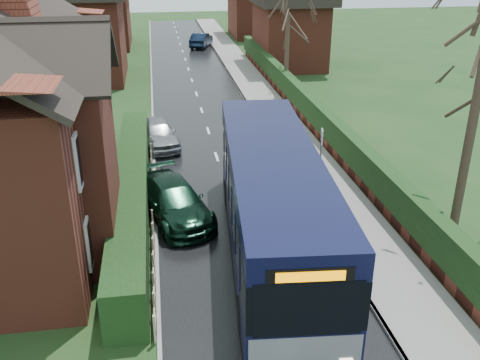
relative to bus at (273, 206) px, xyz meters
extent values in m
plane|color=#2A431C|center=(-0.80, -0.86, -1.82)|extent=(140.00, 140.00, 0.00)
cube|color=black|center=(-0.80, 9.14, -1.81)|extent=(6.00, 100.00, 0.02)
cube|color=slate|center=(3.45, 9.14, -1.75)|extent=(2.50, 100.00, 0.14)
cube|color=gray|center=(2.25, 9.14, -1.75)|extent=(0.12, 100.00, 0.14)
cube|color=gray|center=(-3.85, 9.14, -1.77)|extent=(0.12, 100.00, 0.10)
cube|color=black|center=(-4.70, 4.14, -1.02)|extent=(1.20, 16.00, 1.60)
cube|color=maroon|center=(5.00, 9.14, -1.52)|extent=(0.30, 50.00, 0.60)
cube|color=black|center=(5.00, 9.14, -0.62)|extent=(0.60, 50.00, 1.20)
cube|color=maroon|center=(-6.30, 1.14, 1.18)|extent=(2.50, 4.00, 6.00)
cube|color=silver|center=(-5.75, -0.86, -0.22)|extent=(0.08, 1.20, 1.60)
cube|color=black|center=(-5.72, -0.86, -0.22)|extent=(0.03, 0.95, 1.35)
cube|color=silver|center=(-5.75, -0.86, 2.38)|extent=(0.08, 1.20, 1.60)
cube|color=black|center=(-5.72, -0.86, 2.38)|extent=(0.03, 0.95, 1.35)
cube|color=silver|center=(-5.75, 3.14, -0.22)|extent=(0.08, 1.20, 1.60)
cube|color=black|center=(-5.72, 3.14, -0.22)|extent=(0.03, 0.95, 1.35)
cube|color=silver|center=(-5.75, 3.14, 2.38)|extent=(0.08, 1.20, 1.60)
cube|color=black|center=(-5.72, 3.14, 2.38)|extent=(0.03, 0.95, 1.35)
cube|color=silver|center=(-5.75, 7.14, -0.22)|extent=(0.08, 1.20, 1.60)
cube|color=black|center=(-5.72, 7.14, -0.22)|extent=(0.03, 0.95, 1.35)
cube|color=silver|center=(-5.75, 7.14, 2.38)|extent=(0.08, 1.20, 1.60)
cube|color=black|center=(-5.72, 7.14, 2.38)|extent=(0.03, 0.95, 1.35)
cube|color=silver|center=(-5.75, 9.64, -0.22)|extent=(0.08, 1.20, 1.60)
cube|color=black|center=(-5.72, 9.64, -0.22)|extent=(0.03, 0.95, 1.35)
cube|color=silver|center=(-5.75, 9.64, 2.38)|extent=(0.08, 1.20, 1.60)
cube|color=black|center=(-5.72, 9.64, 2.38)|extent=(0.03, 0.95, 1.35)
cube|color=black|center=(0.00, 0.04, -0.81)|extent=(3.76, 12.27, 1.25)
cube|color=black|center=(0.00, 0.04, 0.47)|extent=(3.78, 12.27, 1.32)
cube|color=black|center=(0.00, 0.04, 1.49)|extent=(3.76, 12.27, 0.72)
cube|color=black|center=(0.00, 0.04, -1.63)|extent=(3.76, 12.27, 0.38)
cube|color=gray|center=(-0.51, -5.93, -0.84)|extent=(2.64, 0.34, 1.10)
cube|color=black|center=(-0.51, -5.96, 0.48)|extent=(2.47, 0.29, 1.43)
cube|color=black|center=(-0.51, -5.96, 1.36)|extent=(1.92, 0.24, 0.38)
cube|color=#FF8C00|center=(-0.51, -6.00, 1.36)|extent=(1.51, 0.17, 0.24)
cylinder|color=black|center=(-1.56, -3.71, -1.30)|extent=(0.40, 1.08, 1.05)
cylinder|color=black|center=(0.91, -3.92, -1.30)|extent=(0.40, 1.08, 1.05)
cylinder|color=black|center=(-0.90, 4.00, -1.30)|extent=(0.40, 1.08, 1.05)
cylinder|color=black|center=(1.57, 3.79, -1.30)|extent=(0.40, 1.08, 1.05)
imported|color=#A0A1A5|center=(-3.60, 11.14, -1.12)|extent=(2.49, 4.39, 1.41)
imported|color=black|center=(-3.11, 3.14, -1.12)|extent=(3.28, 5.24, 1.42)
imported|color=black|center=(1.20, 39.10, -1.12)|extent=(2.75, 4.54, 1.41)
cylinder|color=slate|center=(3.20, 5.14, -0.53)|extent=(0.07, 0.07, 2.59)
cube|color=white|center=(3.20, 5.14, 0.58)|extent=(0.13, 0.39, 0.30)
cube|color=white|center=(3.20, 5.14, 0.21)|extent=(0.11, 0.35, 0.26)
cylinder|color=#362920|center=(7.10, 0.82, 1.63)|extent=(0.33, 0.33, 6.90)
cylinder|color=#392A22|center=(5.20, 19.73, 0.86)|extent=(0.29, 0.29, 5.36)
camera|label=1|loc=(-3.49, -15.17, 7.87)|focal=40.00mm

